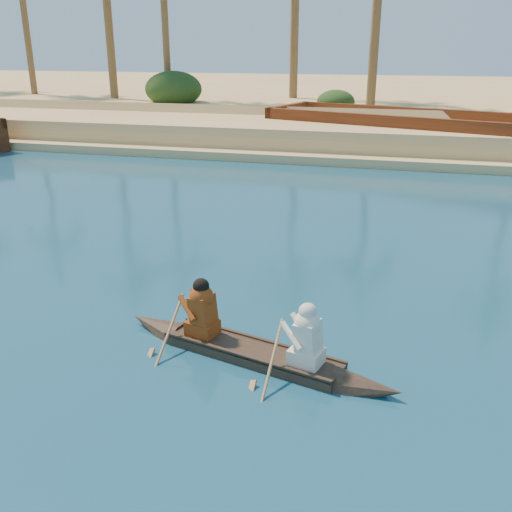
% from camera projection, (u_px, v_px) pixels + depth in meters
% --- Properties ---
extents(sandy_embankment, '(150.00, 51.00, 1.50)m').
position_uv_depth(sandy_embankment, '(446.00, 102.00, 44.91)').
color(sandy_embankment, '#DEBE7D').
rests_on(sandy_embankment, ground).
extents(shrub_cluster, '(100.00, 6.00, 2.40)m').
position_uv_depth(shrub_cluster, '(460.00, 116.00, 30.74)').
color(shrub_cluster, '#1C3413').
rests_on(shrub_cluster, ground).
extents(canoe, '(5.00, 1.92, 1.38)m').
position_uv_depth(canoe, '(252.00, 343.00, 9.22)').
color(canoe, '#3D3121').
rests_on(canoe, ground).
extents(barge_mid, '(13.55, 7.83, 2.14)m').
position_uv_depth(barge_mid, '(402.00, 134.00, 27.52)').
color(barge_mid, maroon).
rests_on(barge_mid, ground).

